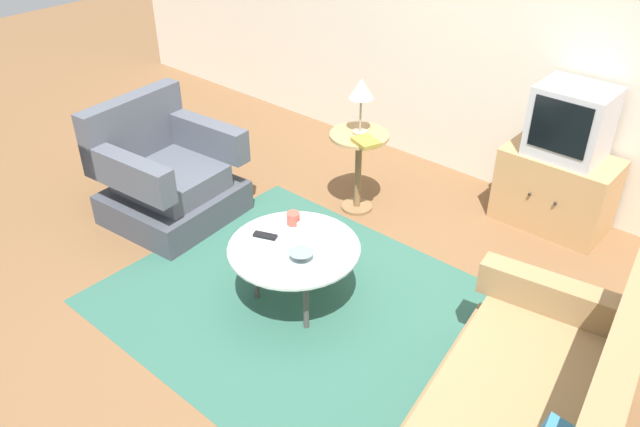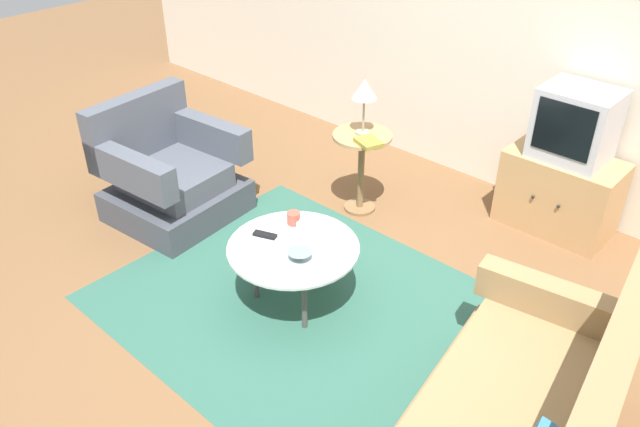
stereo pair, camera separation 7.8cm
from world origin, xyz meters
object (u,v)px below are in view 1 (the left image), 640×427
(side_table, at_px, (359,156))
(coffee_table, at_px, (294,251))
(tv_stand, at_px, (555,190))
(tv_remote_dark, at_px, (265,236))
(book, at_px, (366,142))
(bowl, at_px, (301,256))
(table_lamp, at_px, (361,91))
(armchair, at_px, (166,178))
(mug, at_px, (294,219))
(tv_remote_silver, at_px, (267,260))
(television, at_px, (571,122))
(vase, at_px, (303,230))

(side_table, bearing_deg, coffee_table, -70.64)
(side_table, height_order, tv_stand, side_table)
(tv_remote_dark, relative_size, book, 0.69)
(bowl, bearing_deg, table_lamp, 113.39)
(armchair, xyz_separation_m, mug, (1.29, 0.05, 0.15))
(tv_stand, height_order, tv_remote_silver, tv_stand)
(tv_stand, bearing_deg, tv_remote_silver, -111.57)
(tv_stand, bearing_deg, mug, -119.64)
(table_lamp, xyz_separation_m, tv_remote_dark, (0.20, -1.21, -0.54))
(television, relative_size, table_lamp, 1.20)
(tv_stand, bearing_deg, table_lamp, -147.56)
(armchair, xyz_separation_m, tv_remote_silver, (1.44, -0.34, 0.12))
(armchair, height_order, side_table, armchair)
(side_table, bearing_deg, tv_remote_silver, -74.20)
(tv_stand, distance_m, vase, 2.07)
(armchair, relative_size, tv_remote_silver, 5.25)
(coffee_table, distance_m, television, 2.18)
(bowl, bearing_deg, tv_stand, 70.58)
(vase, height_order, tv_remote_dark, vase)
(television, distance_m, mug, 2.08)
(side_table, height_order, television, television)
(tv_stand, bearing_deg, bowl, -109.42)
(tv_stand, distance_m, table_lamp, 1.63)
(mug, bearing_deg, book, 96.24)
(side_table, xyz_separation_m, tv_remote_silver, (0.39, -1.37, -0.02))
(side_table, bearing_deg, vase, -68.62)
(television, height_order, tv_remote_dark, television)
(book, bearing_deg, tv_stand, 59.19)
(tv_stand, relative_size, television, 1.57)
(coffee_table, relative_size, side_table, 1.26)
(tv_remote_dark, distance_m, book, 1.12)
(side_table, height_order, mug, side_table)
(table_lamp, height_order, bowl, table_lamp)
(vase, bearing_deg, side_table, 111.38)
(tv_remote_silver, bearing_deg, vase, 0.95)
(armchair, xyz_separation_m, coffee_table, (1.46, -0.13, 0.08))
(side_table, bearing_deg, television, 33.03)
(table_lamp, xyz_separation_m, tv_remote_silver, (0.39, -1.37, -0.54))
(table_lamp, distance_m, tv_remote_dark, 1.34)
(coffee_table, xyz_separation_m, mug, (-0.17, 0.18, 0.08))
(armchair, height_order, tv_remote_silver, armchair)
(coffee_table, relative_size, table_lamp, 1.91)
(tv_remote_silver, bearing_deg, table_lamp, 25.45)
(television, xyz_separation_m, tv_remote_dark, (-1.04, -2.01, -0.40))
(armchair, bearing_deg, tv_stand, 123.07)
(tv_stand, distance_m, tv_remote_silver, 2.33)
(coffee_table, relative_size, tv_stand, 1.01)
(table_lamp, bearing_deg, book, -37.45)
(side_table, bearing_deg, tv_remote_dark, -80.50)
(armchair, xyz_separation_m, side_table, (1.05, 1.02, 0.14))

